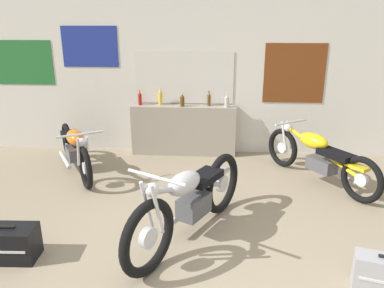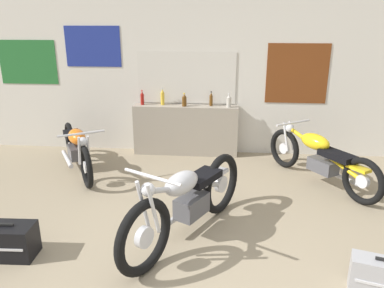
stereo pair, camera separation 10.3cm
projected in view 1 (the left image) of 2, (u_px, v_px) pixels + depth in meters
The scene contains 11 objects.
wall_back at pixel (212, 72), 6.30m from camera, with size 10.00×0.07×2.80m.
sill_counter at pixel (184, 130), 6.47m from camera, with size 1.79×0.28×0.86m.
bottle_leftmost at pixel (140, 98), 6.37m from camera, with size 0.06×0.06×0.25m.
bottle_left_center at pixel (160, 97), 6.36m from camera, with size 0.06×0.06×0.29m.
bottle_center at pixel (182, 100), 6.27m from camera, with size 0.08×0.08×0.22m.
bottle_right_center at pixel (209, 99), 6.30m from camera, with size 0.06×0.06×0.25m.
bottle_rightmost at pixel (227, 101), 6.21m from camera, with size 0.08×0.08×0.23m.
motorcycle_silver at pixel (190, 201), 3.93m from camera, with size 1.11×1.92×0.93m.
motorcycle_orange at pixel (75, 148), 5.69m from camera, with size 1.11×1.71×0.77m.
motorcycle_yellow at pixel (319, 157), 5.33m from camera, with size 1.22×1.76×0.78m.
hard_case_black at pixel (8, 243), 3.65m from camera, with size 0.57×0.32×0.36m.
Camera 1 is at (0.09, -2.64, 2.25)m, focal length 35.00 mm.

